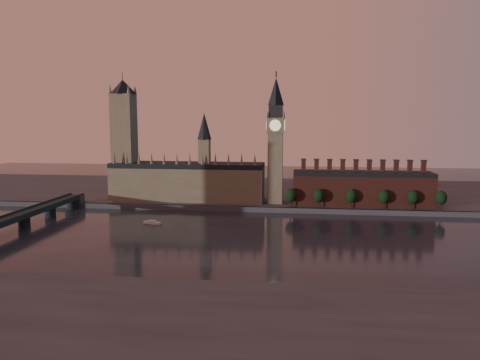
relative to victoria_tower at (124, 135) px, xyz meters
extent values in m
plane|color=black|center=(120.00, -115.00, -59.09)|extent=(900.00, 900.00, 0.00)
cube|color=#4D4D52|center=(120.00, -25.00, -57.09)|extent=(900.00, 4.00, 4.00)
cube|color=#4D4D52|center=(120.00, 65.00, -57.09)|extent=(900.00, 180.00, 4.00)
cube|color=#7F745A|center=(55.00, 0.00, -41.09)|extent=(130.00, 30.00, 28.00)
cube|color=black|center=(55.00, 0.00, -25.09)|extent=(130.00, 30.00, 4.00)
cube|color=#7F745A|center=(70.00, 0.00, -15.09)|extent=(9.00, 9.00, 24.00)
cone|color=black|center=(70.00, 0.00, 7.91)|extent=(12.00, 12.00, 22.00)
cone|color=#7F745A|center=(-4.00, -14.00, -18.09)|extent=(2.60, 2.60, 10.00)
cone|color=#7F745A|center=(6.73, -14.00, -18.09)|extent=(2.60, 2.60, 10.00)
cone|color=#7F745A|center=(17.45, -14.00, -18.09)|extent=(2.60, 2.60, 10.00)
cone|color=#7F745A|center=(28.18, -14.00, -18.09)|extent=(2.60, 2.60, 10.00)
cone|color=#7F745A|center=(38.91, -14.00, -18.09)|extent=(2.60, 2.60, 10.00)
cone|color=#7F745A|center=(49.64, -14.00, -18.09)|extent=(2.60, 2.60, 10.00)
cone|color=#7F745A|center=(60.36, -14.00, -18.09)|extent=(2.60, 2.60, 10.00)
cone|color=#7F745A|center=(71.09, -14.00, -18.09)|extent=(2.60, 2.60, 10.00)
cone|color=#7F745A|center=(81.82, -14.00, -18.09)|extent=(2.60, 2.60, 10.00)
cone|color=#7F745A|center=(92.55, -14.00, -18.09)|extent=(2.60, 2.60, 10.00)
cone|color=#7F745A|center=(103.27, -14.00, -18.09)|extent=(2.60, 2.60, 10.00)
cone|color=#7F745A|center=(114.00, -14.00, -18.09)|extent=(2.60, 2.60, 10.00)
cube|color=#7F745A|center=(0.00, 0.00, -10.09)|extent=(18.00, 18.00, 90.00)
cone|color=black|center=(0.00, 0.00, 40.91)|extent=(24.00, 24.00, 12.00)
cylinder|color=#232326|center=(0.00, 0.00, 46.91)|extent=(0.50, 0.50, 12.00)
cone|color=#7F745A|center=(-8.00, -8.00, 38.91)|extent=(3.00, 3.00, 8.00)
cone|color=#7F745A|center=(8.00, -8.00, 38.91)|extent=(3.00, 3.00, 8.00)
cone|color=#7F745A|center=(-8.00, 8.00, 38.91)|extent=(3.00, 3.00, 8.00)
cone|color=#7F745A|center=(8.00, 8.00, 38.91)|extent=(3.00, 3.00, 8.00)
cube|color=#7F745A|center=(130.00, -5.00, -26.09)|extent=(12.00, 12.00, 58.00)
cube|color=#7F745A|center=(130.00, -5.00, 8.91)|extent=(14.00, 14.00, 12.00)
cube|color=#232326|center=(130.00, -5.00, 19.91)|extent=(11.00, 11.00, 10.00)
cone|color=black|center=(130.00, -5.00, 35.91)|extent=(13.00, 13.00, 22.00)
cylinder|color=#232326|center=(130.00, -5.00, 49.41)|extent=(1.00, 1.00, 5.00)
cylinder|color=beige|center=(130.00, -12.20, 8.91)|extent=(9.00, 0.50, 9.00)
cylinder|color=beige|center=(130.00, 2.20, 8.91)|extent=(9.00, 0.50, 9.00)
cylinder|color=beige|center=(122.80, -5.00, 8.91)|extent=(0.50, 9.00, 9.00)
cylinder|color=beige|center=(137.20, -5.00, 8.91)|extent=(0.50, 9.00, 9.00)
cone|color=#7F745A|center=(123.50, -11.50, 17.91)|extent=(2.00, 2.00, 6.00)
cone|color=#7F745A|center=(136.50, -11.50, 17.91)|extent=(2.00, 2.00, 6.00)
cone|color=#7F745A|center=(123.50, 1.50, 17.91)|extent=(2.00, 2.00, 6.00)
cone|color=#7F745A|center=(136.50, 1.50, 17.91)|extent=(2.00, 2.00, 6.00)
cube|color=brown|center=(200.00, -5.00, -43.09)|extent=(110.00, 25.00, 24.00)
cube|color=black|center=(200.00, -5.00, -29.59)|extent=(110.00, 25.00, 3.00)
cube|color=brown|center=(153.00, -5.00, -23.59)|extent=(3.50, 3.50, 9.00)
cube|color=#232326|center=(153.00, -5.00, -18.59)|extent=(4.20, 4.20, 1.00)
cube|color=brown|center=(163.44, -5.00, -23.59)|extent=(3.50, 3.50, 9.00)
cube|color=#232326|center=(163.44, -5.00, -18.59)|extent=(4.20, 4.20, 1.00)
cube|color=brown|center=(173.89, -5.00, -23.59)|extent=(3.50, 3.50, 9.00)
cube|color=#232326|center=(173.89, -5.00, -18.59)|extent=(4.20, 4.20, 1.00)
cube|color=brown|center=(184.33, -5.00, -23.59)|extent=(3.50, 3.50, 9.00)
cube|color=#232326|center=(184.33, -5.00, -18.59)|extent=(4.20, 4.20, 1.00)
cube|color=brown|center=(194.78, -5.00, -23.59)|extent=(3.50, 3.50, 9.00)
cube|color=#232326|center=(194.78, -5.00, -18.59)|extent=(4.20, 4.20, 1.00)
cube|color=brown|center=(205.22, -5.00, -23.59)|extent=(3.50, 3.50, 9.00)
cube|color=#232326|center=(205.22, -5.00, -18.59)|extent=(4.20, 4.20, 1.00)
cube|color=brown|center=(215.67, -5.00, -23.59)|extent=(3.50, 3.50, 9.00)
cube|color=#232326|center=(215.67, -5.00, -18.59)|extent=(4.20, 4.20, 1.00)
cube|color=brown|center=(226.11, -5.00, -23.59)|extent=(3.50, 3.50, 9.00)
cube|color=#232326|center=(226.11, -5.00, -18.59)|extent=(4.20, 4.20, 1.00)
cube|color=brown|center=(236.56, -5.00, -23.59)|extent=(3.50, 3.50, 9.00)
cube|color=#232326|center=(236.56, -5.00, -18.59)|extent=(4.20, 4.20, 1.00)
cube|color=brown|center=(247.00, -5.00, -23.59)|extent=(3.50, 3.50, 9.00)
cube|color=#232326|center=(247.00, -5.00, -18.59)|extent=(4.20, 4.20, 1.00)
cylinder|color=black|center=(143.43, -21.16, -52.09)|extent=(0.80, 0.80, 6.00)
ellipsoid|color=black|center=(143.43, -21.16, -45.59)|extent=(8.60, 8.60, 10.75)
cylinder|color=black|center=(165.03, -21.25, -52.09)|extent=(0.80, 0.80, 6.00)
ellipsoid|color=black|center=(165.03, -21.25, -45.59)|extent=(8.60, 8.60, 10.75)
cylinder|color=black|center=(190.22, -19.68, -52.09)|extent=(0.80, 0.80, 6.00)
ellipsoid|color=black|center=(190.22, -19.68, -45.59)|extent=(8.60, 8.60, 10.75)
cylinder|color=black|center=(214.91, -19.87, -52.09)|extent=(0.80, 0.80, 6.00)
ellipsoid|color=black|center=(214.91, -19.87, -45.59)|extent=(8.60, 8.60, 10.75)
cylinder|color=black|center=(236.54, -19.67, -52.09)|extent=(0.80, 0.80, 6.00)
ellipsoid|color=black|center=(236.54, -19.67, -45.59)|extent=(8.60, 8.60, 10.75)
cylinder|color=black|center=(257.26, -19.90, -52.09)|extent=(0.80, 0.80, 6.00)
ellipsoid|color=black|center=(257.26, -19.90, -45.59)|extent=(8.60, 8.60, 10.75)
cube|color=#1C2C29|center=(-35.00, -120.00, -50.09)|extent=(12.00, 200.00, 2.50)
cube|color=#1C2C29|center=(-29.50, -120.00, -48.19)|extent=(1.00, 200.00, 1.30)
cube|color=#4D4D52|center=(-35.00, -25.00, -52.09)|extent=(14.00, 8.00, 6.00)
cylinder|color=#232326|center=(-35.00, -98.00, -55.21)|extent=(8.00, 8.00, 7.75)
cylinder|color=#232326|center=(-35.00, -64.00, -55.21)|extent=(8.00, 8.00, 7.75)
cylinder|color=#232326|center=(-35.00, -30.00, -55.21)|extent=(8.00, 8.00, 7.75)
cube|color=silver|center=(47.50, -75.84, -58.34)|extent=(13.57, 6.85, 1.49)
cube|color=silver|center=(47.50, -75.84, -57.04)|extent=(6.11, 4.10, 1.12)
camera|label=1|loc=(147.91, -387.13, 14.73)|focal=35.00mm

